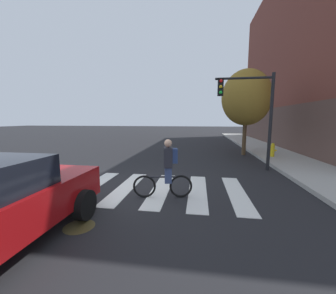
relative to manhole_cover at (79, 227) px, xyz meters
The scene contains 7 objects.
ground_plane 2.56m from the manhole_cover, 81.54° to the left, with size 120.00×120.00×0.00m, color black.
crosswalk_stripes 2.54m from the manhole_cover, 87.84° to the left, with size 7.64×3.24×0.01m.
manhole_cover is the anchor object (origin of this frame).
cyclist 2.60m from the manhole_cover, 50.12° to the left, with size 1.70×0.40×1.69m.
traffic_light_near 7.93m from the manhole_cover, 50.66° to the left, with size 2.47×0.28×4.20m.
fire_hydrant 10.69m from the manhole_cover, 51.86° to the left, with size 0.33×0.22×0.78m.
street_tree_near 11.60m from the manhole_cover, 61.27° to the left, with size 2.97×2.97×5.28m.
Camera 1 is at (2.07, -6.21, 2.24)m, focal length 21.68 mm.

